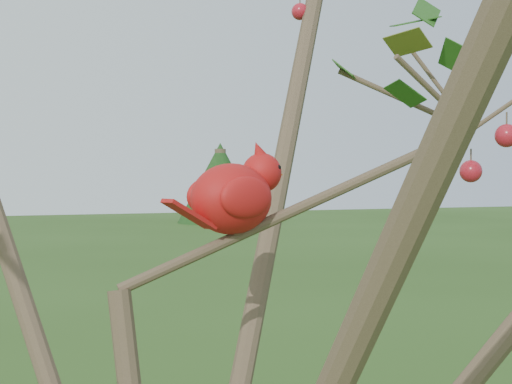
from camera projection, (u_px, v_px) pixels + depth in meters
crabapple_tree at (190, 176)px, 1.09m from camera, size 2.35×2.05×2.95m
cardinal at (235, 195)px, 1.23m from camera, size 0.23×0.15×0.16m
distant_trees at (28, 193)px, 25.75m from camera, size 41.73×13.54×3.44m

